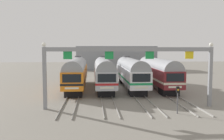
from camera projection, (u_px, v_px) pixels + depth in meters
ground_plane at (117, 88)px, 40.79m from camera, size 160.00×160.00×0.00m
track_bed at (110, 76)px, 57.68m from camera, size 14.46×70.00×0.15m
commuter_train_orange at (76, 72)px, 40.09m from camera, size 2.88×18.06×5.05m
commuter_train_stainless at (104, 72)px, 40.41m from camera, size 2.88×18.06×5.05m
commuter_train_white at (131, 71)px, 40.73m from camera, size 2.88×18.06×5.05m
commuter_train_maroon at (157, 71)px, 41.05m from camera, size 2.88×18.06×5.05m
catenary_gantry at (130, 60)px, 26.95m from camera, size 18.20×0.44×6.97m
yard_signal_mast at (178, 94)px, 24.70m from camera, size 0.28×0.35×2.71m
maintenance_building at (116, 58)px, 78.07m from camera, size 23.47×10.00×7.01m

